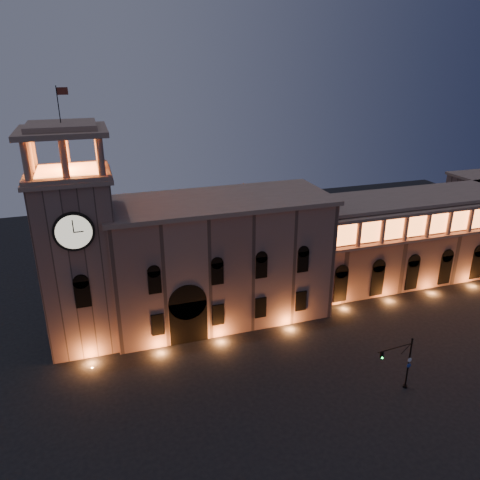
# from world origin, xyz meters

# --- Properties ---
(ground) EXTENTS (160.00, 160.00, 0.00)m
(ground) POSITION_xyz_m (0.00, 0.00, 0.00)
(ground) COLOR black
(ground) RESTS_ON ground
(government_building) EXTENTS (30.80, 12.80, 17.60)m
(government_building) POSITION_xyz_m (-2.08, 21.93, 8.77)
(government_building) COLOR #7E5D52
(government_building) RESTS_ON ground
(clock_tower) EXTENTS (9.80, 9.80, 32.40)m
(clock_tower) POSITION_xyz_m (-20.50, 20.98, 12.50)
(clock_tower) COLOR #7E5D52
(clock_tower) RESTS_ON ground
(colonnade_wing) EXTENTS (40.60, 11.50, 14.50)m
(colonnade_wing) POSITION_xyz_m (32.00, 23.92, 7.33)
(colonnade_wing) COLOR #79584E
(colonnade_wing) RESTS_ON ground
(traffic_light) EXTENTS (4.81, 0.76, 6.61)m
(traffic_light) POSITION_xyz_m (12.74, -0.66, 3.47)
(traffic_light) COLOR black
(traffic_light) RESTS_ON ground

